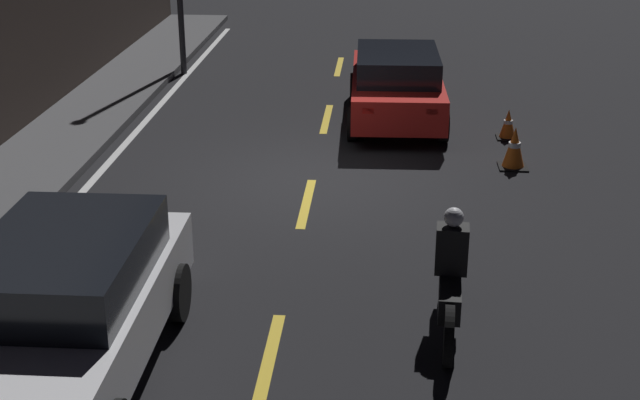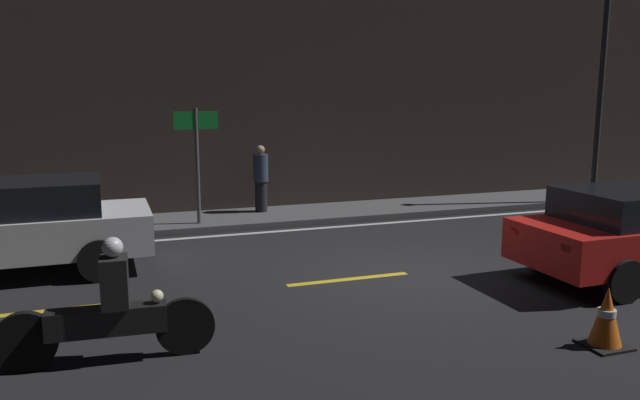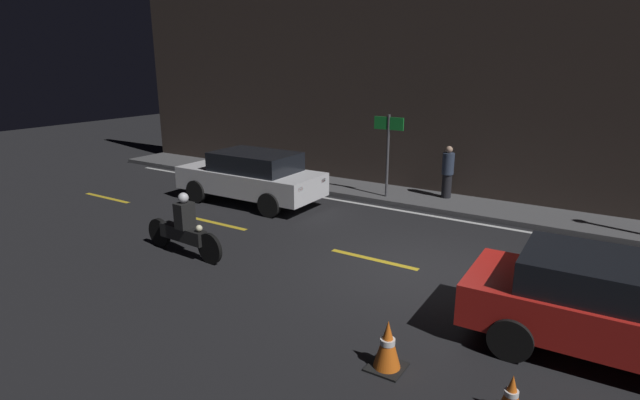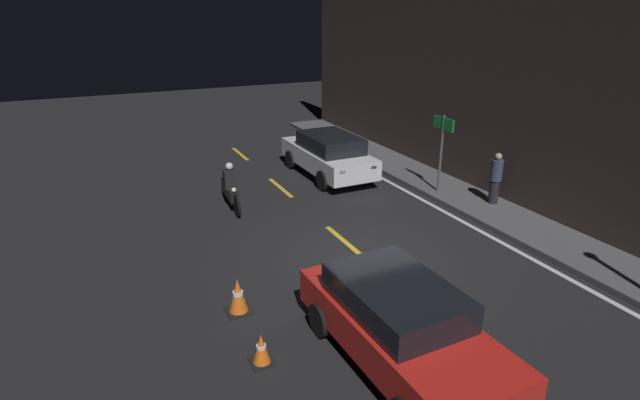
{
  "view_description": "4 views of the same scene",
  "coord_description": "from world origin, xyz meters",
  "px_view_note": "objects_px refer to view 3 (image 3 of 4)",
  "views": [
    {
      "loc": [
        -13.54,
        -1.15,
        5.09
      ],
      "look_at": [
        -3.09,
        -0.37,
        0.9
      ],
      "focal_mm": 50.0,
      "sensor_mm": 36.0,
      "label": 1
    },
    {
      "loc": [
        -4.46,
        -8.72,
        2.95
      ],
      "look_at": [
        -1.36,
        0.33,
        1.23
      ],
      "focal_mm": 35.0,
      "sensor_mm": 36.0,
      "label": 2
    },
    {
      "loc": [
        3.27,
        -8.82,
        4.06
      ],
      "look_at": [
        -2.63,
        0.47,
        0.94
      ],
      "focal_mm": 28.0,
      "sensor_mm": 36.0,
      "label": 3
    },
    {
      "loc": [
        9.06,
        -5.49,
        5.55
      ],
      "look_at": [
        -1.35,
        -0.53,
        1.1
      ],
      "focal_mm": 28.0,
      "sensor_mm": 36.0,
      "label": 4
    }
  ],
  "objects_px": {
    "pedestrian": "(448,172)",
    "shop_sign": "(388,140)",
    "sedan_white": "(252,176)",
    "traffic_cone_near": "(387,345)",
    "motorcycle": "(183,230)",
    "traffic_cone_mid": "(511,396)",
    "taxi_red": "(621,308)"
  },
  "relations": [
    {
      "from": "motorcycle",
      "to": "pedestrian",
      "type": "relative_size",
      "value": 1.51
    },
    {
      "from": "sedan_white",
      "to": "taxi_red",
      "type": "distance_m",
      "value": 9.97
    },
    {
      "from": "motorcycle",
      "to": "traffic_cone_near",
      "type": "xyz_separation_m",
      "value": [
        5.43,
        -1.41,
        -0.22
      ]
    },
    {
      "from": "motorcycle",
      "to": "traffic_cone_mid",
      "type": "height_order",
      "value": "motorcycle"
    },
    {
      "from": "traffic_cone_near",
      "to": "pedestrian",
      "type": "height_order",
      "value": "pedestrian"
    },
    {
      "from": "traffic_cone_near",
      "to": "motorcycle",
      "type": "bearing_deg",
      "value": 165.46
    },
    {
      "from": "traffic_cone_near",
      "to": "pedestrian",
      "type": "distance_m",
      "value": 8.66
    },
    {
      "from": "sedan_white",
      "to": "motorcycle",
      "type": "bearing_deg",
      "value": 108.97
    },
    {
      "from": "traffic_cone_mid",
      "to": "pedestrian",
      "type": "bearing_deg",
      "value": 113.31
    },
    {
      "from": "shop_sign",
      "to": "traffic_cone_mid",
      "type": "bearing_deg",
      "value": -55.9
    },
    {
      "from": "traffic_cone_mid",
      "to": "traffic_cone_near",
      "type": "bearing_deg",
      "value": 176.64
    },
    {
      "from": "taxi_red",
      "to": "shop_sign",
      "type": "distance_m",
      "value": 8.39
    },
    {
      "from": "pedestrian",
      "to": "shop_sign",
      "type": "relative_size",
      "value": 0.63
    },
    {
      "from": "traffic_cone_mid",
      "to": "sedan_white",
      "type": "bearing_deg",
      "value": 147.27
    },
    {
      "from": "traffic_cone_near",
      "to": "shop_sign",
      "type": "bearing_deg",
      "value": 115.23
    },
    {
      "from": "motorcycle",
      "to": "traffic_cone_mid",
      "type": "relative_size",
      "value": 4.14
    },
    {
      "from": "traffic_cone_mid",
      "to": "shop_sign",
      "type": "xyz_separation_m",
      "value": [
        -5.2,
        7.68,
        1.56
      ]
    },
    {
      "from": "taxi_red",
      "to": "traffic_cone_near",
      "type": "bearing_deg",
      "value": -143.97
    },
    {
      "from": "traffic_cone_mid",
      "to": "pedestrian",
      "type": "xyz_separation_m",
      "value": [
        -3.66,
        8.5,
        0.64
      ]
    },
    {
      "from": "traffic_cone_near",
      "to": "traffic_cone_mid",
      "type": "distance_m",
      "value": 1.63
    },
    {
      "from": "traffic_cone_mid",
      "to": "shop_sign",
      "type": "relative_size",
      "value": 0.23
    },
    {
      "from": "sedan_white",
      "to": "taxi_red",
      "type": "height_order",
      "value": "sedan_white"
    },
    {
      "from": "taxi_red",
      "to": "pedestrian",
      "type": "relative_size",
      "value": 2.78
    },
    {
      "from": "sedan_white",
      "to": "taxi_red",
      "type": "xyz_separation_m",
      "value": [
        9.38,
        -3.35,
        -0.04
      ]
    },
    {
      "from": "shop_sign",
      "to": "motorcycle",
      "type": "bearing_deg",
      "value": -106.69
    },
    {
      "from": "sedan_white",
      "to": "motorcycle",
      "type": "distance_m",
      "value": 4.16
    },
    {
      "from": "pedestrian",
      "to": "motorcycle",
      "type": "bearing_deg",
      "value": -115.86
    },
    {
      "from": "taxi_red",
      "to": "traffic_cone_near",
      "type": "height_order",
      "value": "taxi_red"
    },
    {
      "from": "sedan_white",
      "to": "pedestrian",
      "type": "distance_m",
      "value": 5.68
    },
    {
      "from": "traffic_cone_mid",
      "to": "shop_sign",
      "type": "distance_m",
      "value": 9.41
    },
    {
      "from": "pedestrian",
      "to": "shop_sign",
      "type": "xyz_separation_m",
      "value": [
        -1.54,
        -0.82,
        0.92
      ]
    },
    {
      "from": "shop_sign",
      "to": "traffic_cone_near",
      "type": "bearing_deg",
      "value": -64.77
    }
  ]
}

